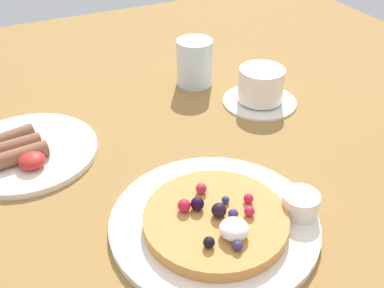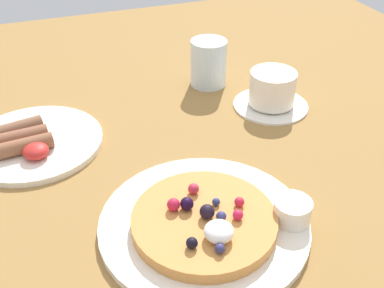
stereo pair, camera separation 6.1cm
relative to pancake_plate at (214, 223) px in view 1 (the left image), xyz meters
The scene contains 9 objects.
ground_plane 16.97cm from the pancake_plate, 102.76° to the left, with size 166.11×149.00×3.00cm, color olive.
pancake_plate is the anchor object (origin of this frame).
pancake_with_berries 2.04cm from the pancake_plate, 107.40° to the right, with size 19.33×19.33×4.05cm.
syrup_ramekin 12.00cm from the pancake_plate, 18.87° to the right, with size 5.08×5.08×3.17cm.
breakfast_plate 34.57cm from the pancake_plate, 125.50° to the left, with size 23.08×23.08×1.04cm, color white.
fried_breakfast 35.21cm from the pancake_plate, 128.54° to the left, with size 10.34×13.60×2.76cm.
coffee_saucer 35.48cm from the pancake_plate, 47.47° to the left, with size 14.37×14.37×0.87cm, color white.
coffee_cup 35.81cm from the pancake_plate, 47.46° to the left, with size 9.97×10.04×6.35cm.
water_glass 42.46cm from the pancake_plate, 67.61° to the left, with size 7.43×7.43×9.54cm, color silver.
Camera 1 is at (-19.08, -56.69, 45.60)cm, focal length 43.75 mm.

